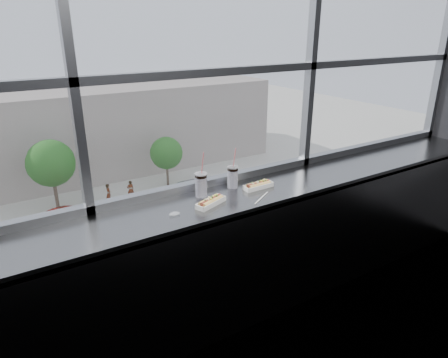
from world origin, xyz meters
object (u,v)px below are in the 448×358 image
car_near_e (268,221)px  pedestrian_c (108,192)px  wrapper (174,214)px  loose_straw (261,198)px  car_near_d (190,247)px  car_far_c (194,186)px  car_far_b (69,216)px  soda_cup_right (233,176)px  hotdog_tray_left (211,202)px  car_near_c (81,277)px  pedestrian_d (130,188)px  soda_cup_left (201,184)px  hotdog_tray_right (258,185)px  tree_center (51,163)px  tree_right (166,153)px

car_near_e → pedestrian_c: bearing=27.5°
wrapper → car_near_e: wrapper is taller
loose_straw → car_near_d: 21.22m
loose_straw → car_near_e: bearing=20.1°
loose_straw → car_far_c: 29.37m
car_far_b → loose_straw: bearing=173.7°
soda_cup_right → loose_straw: soda_cup_right is taller
loose_straw → car_far_c: size_ratio=0.04×
hotdog_tray_left → loose_straw: hotdog_tray_left is taller
car_far_c → car_near_c: size_ratio=1.02×
car_far_c → pedestrian_d: size_ratio=3.68×
soda_cup_left → car_far_c: 29.33m
hotdog_tray_right → car_far_c: (12.00, 24.27, -10.92)m
car_far_b → tree_center: tree_center is taller
car_near_d → car_far_b: 9.52m
pedestrian_d → tree_center: bearing=-11.8°
tree_right → pedestrian_c: bearing=-168.2°
car_near_e → tree_center: bearing=35.7°
car_near_e → car_far_b: bearing=46.9°
soda_cup_left → car_near_d: 21.19m
tree_center → soda_cup_left: bearing=-95.3°
car_near_d → car_near_c: bearing=94.8°
hotdog_tray_left → soda_cup_right: soda_cup_right is taller
pedestrian_d → tree_right: tree_right is taller
car_near_d → pedestrian_d: 10.86m
car_near_c → tree_center: bearing=1.1°
loose_straw → tree_right: (11.56, 28.44, -9.10)m
loose_straw → pedestrian_c: bearing=47.1°
hotdog_tray_right → pedestrian_c: hotdog_tray_right is taller
soda_cup_left → car_far_b: size_ratio=0.06×
soda_cup_left → car_near_e: soda_cup_left is taller
tree_right → car_near_e: bearing=-81.1°
soda_cup_left → pedestrian_d: 30.36m
hotdog_tray_right → car_near_e: bearing=49.6°
hotdog_tray_left → tree_right: hotdog_tray_left is taller
hotdog_tray_left → pedestrian_c: 30.01m
car_near_d → pedestrian_d: (0.21, 10.86, -0.02)m
hotdog_tray_right → car_near_c: size_ratio=0.04×
car_near_d → pedestrian_d: bearing=3.7°
soda_cup_right → car_far_b: 26.69m
soda_cup_left → tree_center: bearing=84.7°
car_near_e → car_far_b: size_ratio=1.07×
hotdog_tray_left → wrapper: 0.30m
soda_cup_left → car_near_c: bearing=84.3°
car_far_b → tree_right: size_ratio=1.37×
tree_right → pedestrian_d: bearing=-163.4°
hotdog_tray_left → tree_right: bearing=46.6°
soda_cup_right → tree_right: size_ratio=0.08×
loose_straw → pedestrian_d: bearing=43.5°
hotdog_tray_left → soda_cup_right: (0.32, 0.20, 0.07)m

